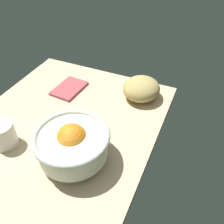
{
  "coord_description": "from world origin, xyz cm",
  "views": [
    {
      "loc": [
        44.81,
        37.75,
        55.43
      ],
      "look_at": [
        -7.86,
        14.64,
        5.0
      ],
      "focal_mm": 38.58,
      "sensor_mm": 36.0,
      "label": 1
    }
  ],
  "objects_px": {
    "bread_loaf": "(141,89)",
    "mug": "(2,134)",
    "fruit_bowl": "(72,142)",
    "napkin_folded": "(69,88)"
  },
  "relations": [
    {
      "from": "bread_loaf",
      "to": "mug",
      "type": "height_order",
      "value": "same"
    },
    {
      "from": "fruit_bowl",
      "to": "napkin_folded",
      "type": "bearing_deg",
      "value": -146.12
    },
    {
      "from": "fruit_bowl",
      "to": "mug",
      "type": "height_order",
      "value": "fruit_bowl"
    },
    {
      "from": "bread_loaf",
      "to": "mug",
      "type": "xyz_separation_m",
      "value": [
        0.38,
        -0.3,
        0.0
      ]
    },
    {
      "from": "mug",
      "to": "bread_loaf",
      "type": "bearing_deg",
      "value": 141.82
    },
    {
      "from": "napkin_folded",
      "to": "mug",
      "type": "bearing_deg",
      "value": -5.58
    },
    {
      "from": "fruit_bowl",
      "to": "bread_loaf",
      "type": "height_order",
      "value": "fruit_bowl"
    },
    {
      "from": "napkin_folded",
      "to": "bread_loaf",
      "type": "bearing_deg",
      "value": 103.78
    },
    {
      "from": "fruit_bowl",
      "to": "bread_loaf",
      "type": "distance_m",
      "value": 0.36
    },
    {
      "from": "fruit_bowl",
      "to": "mug",
      "type": "relative_size",
      "value": 1.84
    }
  ]
}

